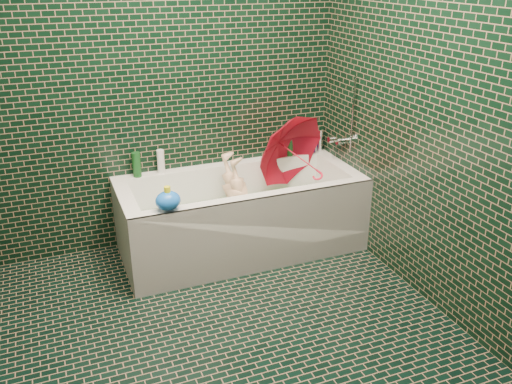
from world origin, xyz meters
name	(u,v)px	position (x,y,z in m)	size (l,w,h in m)	color
floor	(229,346)	(0.00, 0.00, 0.00)	(2.80, 2.80, 0.00)	black
wall_back	(158,73)	(0.00, 1.40, 1.25)	(2.80, 2.80, 0.00)	black
wall_front	(411,282)	(0.00, -1.40, 1.25)	(2.80, 2.80, 0.00)	black
wall_right	(451,102)	(1.30, 0.00, 1.25)	(2.80, 2.80, 0.00)	black
bathtub	(242,223)	(0.45, 1.01, 0.21)	(1.70, 0.75, 0.55)	white
bath_mat	(241,229)	(0.45, 1.02, 0.16)	(1.35, 0.47, 0.01)	green
water	(241,211)	(0.45, 1.02, 0.30)	(1.48, 0.53, 0.00)	silver
faucet	(344,136)	(1.26, 1.02, 0.77)	(0.18, 0.19, 0.55)	silver
child	(242,207)	(0.47, 1.06, 0.31)	(0.29, 0.19, 0.80)	#DCB189
umbrella	(300,158)	(0.94, 1.08, 0.62)	(0.58, 0.58, 0.51)	red
soap_bottle_a	(317,150)	(1.24, 1.37, 0.55)	(0.10, 0.10, 0.25)	white
soap_bottle_b	(310,153)	(1.16, 1.33, 0.55)	(0.09, 0.09, 0.20)	#441C6C
soap_bottle_c	(301,153)	(1.09, 1.36, 0.55)	(0.14, 0.14, 0.18)	#134419
bottle_right_tall	(289,141)	(0.98, 1.34, 0.67)	(0.06, 0.06, 0.24)	#134419
bottle_right_pump	(320,140)	(1.25, 1.35, 0.64)	(0.05, 0.05, 0.17)	silver
bottle_left_tall	(137,165)	(-0.21, 1.33, 0.64)	(0.06, 0.06, 0.18)	#134419
bottle_left_short	(161,161)	(-0.04, 1.34, 0.64)	(0.05, 0.05, 0.17)	white
rubber_duck	(282,151)	(0.92, 1.36, 0.59)	(0.12, 0.10, 0.09)	yellow
bath_toy	(168,200)	(-0.14, 0.70, 0.62)	(0.19, 0.17, 0.15)	blue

